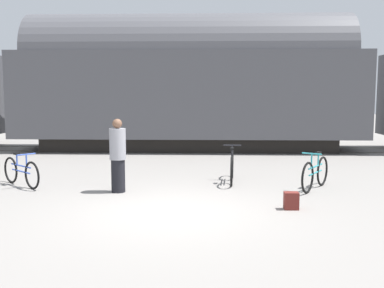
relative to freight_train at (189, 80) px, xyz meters
The scene contains 9 objects.
ground_plane 9.90m from the freight_train, 90.00° to the right, with size 80.00×80.00×0.00m, color gray.
freight_train is the anchor object (origin of this frame).
rail_near 2.86m from the freight_train, 90.00° to the right, with size 54.98×0.07×0.01m, color #4C4238.
rail_far 2.86m from the freight_train, 90.00° to the left, with size 54.98×0.07×0.01m, color #4C4238.
bicycle_black 7.17m from the freight_train, 78.21° to the right, with size 0.46×1.76×0.93m.
bicycle_blue 8.57m from the freight_train, 117.47° to the right, with size 1.36×1.18×0.83m.
bicycle_teal 8.47m from the freight_train, 66.07° to the right, with size 0.98×1.51×0.90m.
person_in_grey 8.21m from the freight_train, 99.32° to the right, with size 0.37×0.37×1.69m.
backpack 9.94m from the freight_train, 75.52° to the right, with size 0.28×0.20×0.34m.
Camera 1 is at (0.75, -8.44, 2.27)m, focal length 42.00 mm.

